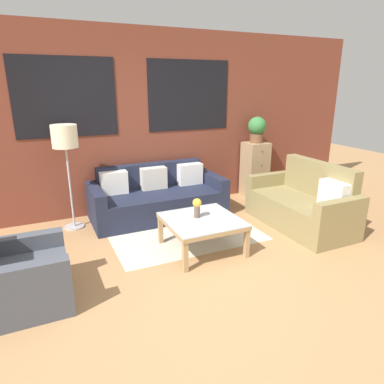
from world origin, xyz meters
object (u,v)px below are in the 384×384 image
Objects in this scene: armchair_corner at (19,278)px; floor_lamp at (65,141)px; couch_dark at (157,198)px; drawer_cabinet at (255,170)px; potted_plant at (257,129)px; settee_vintage at (303,205)px; coffee_table at (202,223)px; flower_vase at (197,206)px.

floor_lamp reaches higher than armchair_corner.
drawer_cabinet is at bearing 6.31° from couch_dark.
drawer_cabinet is 0.74m from potted_plant.
settee_vintage is at bearing -35.39° from couch_dark.
potted_plant is (1.95, 0.22, 0.95)m from couch_dark.
potted_plant is (0.17, 1.48, 0.92)m from settee_vintage.
flower_vase is (-0.03, 0.07, 0.21)m from coffee_table.
couch_dark is 1.97m from drawer_cabinet.
coffee_table is (2.02, 0.29, 0.08)m from armchair_corner.
potted_plant is 1.86× the size of flower_vase.
coffee_table is at bearing -45.88° from floor_lamp.
potted_plant reaches higher than coffee_table.
armchair_corner reaches higher than coffee_table.
floor_lamp reaches higher than coffee_table.
drawer_cabinet is at bearing -90.00° from potted_plant.
floor_lamp reaches higher than settee_vintage.
potted_plant is at bearing 83.30° from settee_vintage.
armchair_corner is at bearing -154.41° from drawer_cabinet.
coffee_table is 2.57m from potted_plant.
floor_lamp is 6.05× the size of flower_vase.
settee_vintage reaches higher than flower_vase.
couch_dark is at bearing 93.38° from flower_vase.
settee_vintage is at bearing 0.35° from flower_vase.
floor_lamp reaches higher than flower_vase.
armchair_corner is 2.06m from floor_lamp.
drawer_cabinet is at bearing 2.72° from floor_lamp.
settee_vintage is at bearing -96.70° from potted_plant.
settee_vintage reaches higher than coffee_table.
settee_vintage is 1.82× the size of coffee_table.
flower_vase is (-1.70, -0.01, 0.25)m from settee_vintage.
floor_lamp is (-1.25, 0.06, 0.96)m from couch_dark.
couch_dark is 2.06× the size of drawer_cabinet.
floor_lamp is at bearing 134.81° from flower_vase.
settee_vintage is 1.67m from coffee_table.
settee_vintage reaches higher than armchair_corner.
couch_dark is 2.18m from potted_plant.
settee_vintage is 1.50m from drawer_cabinet.
coffee_table is 0.59× the size of floor_lamp.
settee_vintage is 3.49× the size of potted_plant.
armchair_corner is 4.39m from potted_plant.
coffee_table is 2.42m from drawer_cabinet.
couch_dark is 4.49× the size of potted_plant.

